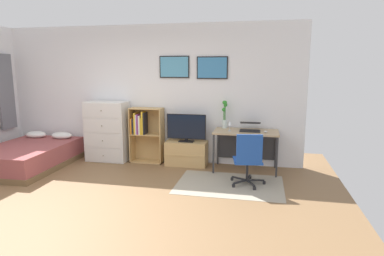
{
  "coord_description": "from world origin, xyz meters",
  "views": [
    {
      "loc": [
        2.27,
        -3.84,
        1.84
      ],
      "look_at": [
        1.12,
        1.5,
        0.86
      ],
      "focal_mm": 30.68,
      "sensor_mm": 36.0,
      "label": 1
    }
  ],
  "objects": [
    {
      "name": "television",
      "position": [
        0.86,
        2.15,
        0.73
      ],
      "size": [
        0.76,
        0.16,
        0.53
      ],
      "color": "black",
      "rests_on": "tv_stand"
    },
    {
      "name": "wine_glass",
      "position": [
        1.71,
        1.99,
        0.87
      ],
      "size": [
        0.07,
        0.07,
        0.18
      ],
      "color": "silver",
      "rests_on": "desk"
    },
    {
      "name": "ground_plane",
      "position": [
        0.0,
        0.0,
        0.0
      ],
      "size": [
        7.2,
        7.2,
        0.0
      ],
      "primitive_type": "plane",
      "color": "brown"
    },
    {
      "name": "tv_stand",
      "position": [
        0.86,
        2.17,
        0.23
      ],
      "size": [
        0.79,
        0.41,
        0.47
      ],
      "color": "tan",
      "rests_on": "ground_plane"
    },
    {
      "name": "dresser",
      "position": [
        -0.78,
        2.15,
        0.6
      ],
      "size": [
        0.83,
        0.46,
        1.21
      ],
      "color": "silver",
      "rests_on": "ground_plane"
    },
    {
      "name": "office_chair",
      "position": [
        2.08,
        1.23,
        0.46
      ],
      "size": [
        0.58,
        0.58,
        0.86
      ],
      "rotation": [
        0.0,
        0.0,
        0.16
      ],
      "color": "#232326",
      "rests_on": "ground_plane"
    },
    {
      "name": "computer_mouse",
      "position": [
        2.34,
        1.98,
        0.76
      ],
      "size": [
        0.06,
        0.1,
        0.03
      ],
      "primitive_type": "ellipsoid",
      "color": "silver",
      "rests_on": "desk"
    },
    {
      "name": "wall_back_with_posters",
      "position": [
        0.01,
        2.43,
        1.36
      ],
      "size": [
        6.12,
        0.09,
        2.7
      ],
      "color": "white",
      "rests_on": "ground_plane"
    },
    {
      "name": "bookshelf",
      "position": [
        -0.02,
        2.22,
        0.64
      ],
      "size": [
        0.65,
        0.3,
        1.09
      ],
      "color": "tan",
      "rests_on": "ground_plane"
    },
    {
      "name": "bed",
      "position": [
        -2.06,
        1.41,
        0.22
      ],
      "size": [
        1.42,
        1.98,
        0.55
      ],
      "rotation": [
        0.0,
        0.0,
        0.04
      ],
      "color": "brown",
      "rests_on": "ground_plane"
    },
    {
      "name": "area_rug",
      "position": [
        1.8,
        1.23,
        0.0
      ],
      "size": [
        1.7,
        1.2,
        0.01
      ],
      "primitive_type": "cube",
      "color": "#9E937F",
      "rests_on": "ground_plane"
    },
    {
      "name": "bamboo_vase",
      "position": [
        1.58,
        2.27,
        1.02
      ],
      "size": [
        0.1,
        0.11,
        0.52
      ],
      "color": "silver",
      "rests_on": "desk"
    },
    {
      "name": "desk",
      "position": [
        2.0,
        2.13,
        0.61
      ],
      "size": [
        1.15,
        0.64,
        0.74
      ],
      "color": "tan",
      "rests_on": "ground_plane"
    },
    {
      "name": "laptop",
      "position": [
        2.06,
        2.11,
        0.8
      ],
      "size": [
        0.38,
        0.41,
        0.16
      ],
      "rotation": [
        0.0,
        0.0,
        0.02
      ],
      "color": "black",
      "rests_on": "desk"
    }
  ]
}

